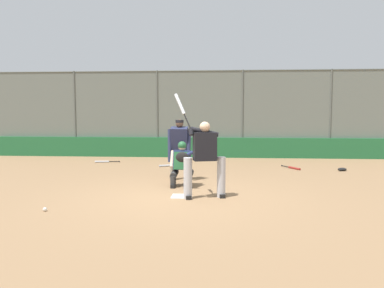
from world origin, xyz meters
TOP-DOWN VIEW (x-y plane):
  - ground_plane at (0.00, 0.00)m, footprint 160.00×160.00m
  - home_plate_marker at (0.00, 0.00)m, footprint 0.43×0.43m
  - backstop_fence at (-0.00, -7.10)m, footprint 17.12×0.08m
  - padding_wall at (0.00, -7.00)m, footprint 16.70×0.18m
  - bleachers_beyond at (2.24, -9.25)m, footprint 11.93×1.95m
  - batter_at_plate at (-0.49, 0.08)m, footprint 1.13×0.57m
  - catcher_behind_plate at (0.10, -1.08)m, footprint 0.58×0.69m
  - umpire_home at (0.25, -1.97)m, footprint 0.66×0.42m
  - spare_bat_near_backstop at (3.34, -5.19)m, footprint 0.89×0.19m
  - spare_bat_by_padding at (-3.15, -4.16)m, footprint 0.49×0.82m
  - spare_bat_third_base_side at (0.89, -4.39)m, footprint 0.84×0.39m
  - fielding_glove_on_dirt at (-4.58, -3.85)m, footprint 0.27×0.21m
  - baseball_loose at (2.38, 1.38)m, footprint 0.07×0.07m

SIDE VIEW (x-z plane):
  - ground_plane at x=0.00m, z-range 0.00..0.00m
  - home_plate_marker at x=0.00m, z-range 0.00..0.01m
  - spare_bat_third_base_side at x=0.89m, z-range 0.00..0.07m
  - spare_bat_near_backstop at x=3.34m, z-range 0.00..0.07m
  - spare_bat_by_padding at x=-3.15m, z-range 0.00..0.07m
  - baseball_loose at x=2.38m, z-range 0.00..0.07m
  - fielding_glove_on_dirt at x=-4.58m, z-range 0.00..0.10m
  - bleachers_beyond at x=2.24m, z-range -0.20..0.96m
  - padding_wall at x=0.00m, z-range 0.00..0.79m
  - catcher_behind_plate at x=0.10m, z-range 0.02..1.12m
  - umpire_home at x=0.25m, z-range 0.06..1.67m
  - batter_at_plate at x=-0.49m, z-range -0.23..1.99m
  - backstop_fence at x=0.00m, z-range 0.09..3.56m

